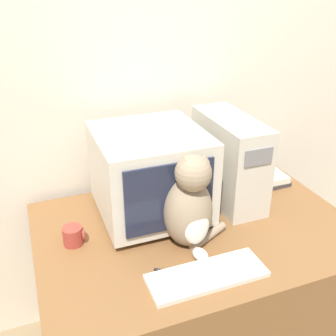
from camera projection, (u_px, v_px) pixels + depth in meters
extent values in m
cube|color=beige|center=(155.00, 84.00, 1.86)|extent=(7.00, 0.05, 2.50)
cube|color=brown|center=(193.00, 295.00, 1.81)|extent=(1.31, 0.89, 0.77)
cube|color=beige|center=(151.00, 210.00, 1.73)|extent=(0.31, 0.27, 0.02)
cube|color=beige|center=(150.00, 172.00, 1.65)|extent=(0.44, 0.45, 0.36)
cube|color=#1E2338|center=(170.00, 198.00, 1.46)|extent=(0.35, 0.01, 0.28)
cube|color=beige|center=(229.00, 159.00, 1.78)|extent=(0.18, 0.45, 0.39)
cube|color=slate|center=(259.00, 157.00, 1.54)|extent=(0.13, 0.01, 0.07)
cube|color=silver|center=(207.00, 276.00, 1.36)|extent=(0.42, 0.15, 0.02)
cube|color=beige|center=(207.00, 273.00, 1.36)|extent=(0.38, 0.12, 0.00)
ellipsoid|color=gray|center=(188.00, 212.00, 1.48)|extent=(0.20, 0.20, 0.29)
ellipsoid|color=white|center=(196.00, 226.00, 1.44)|extent=(0.11, 0.06, 0.16)
sphere|color=gray|center=(193.00, 173.00, 1.38)|extent=(0.14, 0.14, 0.13)
cone|color=gray|center=(184.00, 162.00, 1.34)|extent=(0.04, 0.04, 0.03)
cone|color=gray|center=(204.00, 158.00, 1.37)|extent=(0.04, 0.04, 0.03)
ellipsoid|color=white|center=(200.00, 255.00, 1.45)|extent=(0.06, 0.08, 0.04)
cylinder|color=gray|center=(208.00, 236.00, 1.56)|extent=(0.19, 0.12, 0.03)
cube|color=#383333|center=(269.00, 179.00, 2.00)|extent=(0.14, 0.20, 0.02)
cube|color=beige|center=(270.00, 175.00, 1.99)|extent=(0.13, 0.18, 0.03)
cylinder|color=black|center=(172.00, 271.00, 1.39)|extent=(0.12, 0.08, 0.01)
cylinder|color=#9E382D|center=(73.00, 236.00, 1.52)|extent=(0.08, 0.08, 0.08)
torus|color=#9E382D|center=(83.00, 234.00, 1.54)|extent=(0.01, 0.05, 0.05)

